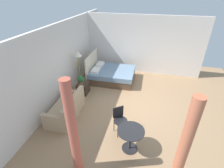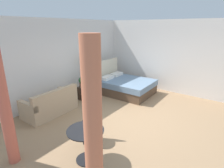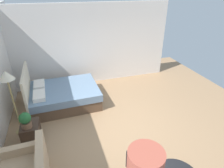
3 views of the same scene
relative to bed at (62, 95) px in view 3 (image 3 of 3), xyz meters
name	(u,v)px [view 3 (image 3 of 3)]	position (x,y,z in m)	size (l,w,h in m)	color
ground_plane	(121,132)	(-1.79, -1.32, -0.32)	(9.25, 8.75, 0.02)	#9E7A56
wall_right	(93,45)	(1.33, -1.32, 1.13)	(0.12, 5.75, 2.88)	silver
bed	(62,95)	(0.00, 0.00, 0.00)	(1.67, 2.11, 1.27)	brown
nightstand	(31,132)	(-1.39, 0.85, -0.08)	(0.52, 0.42, 0.47)	#38281E
potted_plant	(25,120)	(-1.49, 0.88, 0.36)	(0.26, 0.26, 0.40)	brown
vase	(27,119)	(-1.27, 0.89, 0.24)	(0.10, 0.10, 0.18)	slate
floor_lamp	(8,81)	(-1.00, 1.14, 1.14)	(0.34, 0.34, 1.71)	#99844C
cafe_chair_near_window	(136,161)	(-3.17, -1.09, 0.23)	(0.59, 0.59, 0.87)	black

